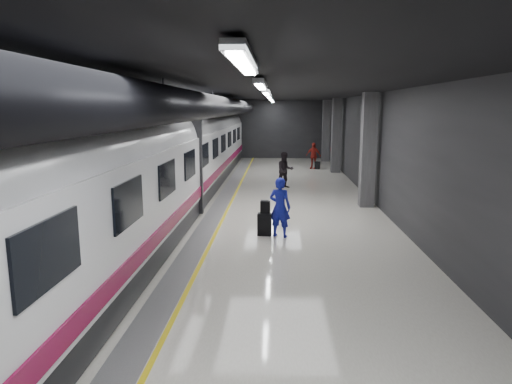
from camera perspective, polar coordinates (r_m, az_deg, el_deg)
ground at (r=16.66m, az=-0.73°, el=-3.07°), size 40.00×40.00×0.00m
platform_hall at (r=17.17m, az=-1.53°, el=9.25°), size 10.02×40.02×4.51m
train at (r=16.81m, az=-11.90°, el=3.99°), size 3.05×38.00×4.05m
traveler_main at (r=13.90m, az=3.01°, el=-1.91°), size 0.78×0.64×1.84m
suitcase_main at (r=14.15m, az=1.08°, el=-4.06°), size 0.45×0.30×0.69m
shoulder_bag at (r=14.06m, az=1.16°, el=-1.90°), size 0.31×0.19×0.38m
traveler_far_a at (r=22.53m, az=3.64°, el=2.75°), size 1.01×0.87×1.78m
traveler_far_b at (r=29.96m, az=7.18°, el=4.52°), size 1.08×0.82×1.71m
suitcase_far at (r=29.88m, az=7.69°, el=3.32°), size 0.38×0.30×0.49m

